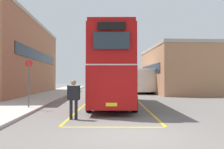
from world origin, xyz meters
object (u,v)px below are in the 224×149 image
object	(u,v)px
double_decker_bus	(112,69)
single_deck_bus	(137,80)
pedestrian_boarding	(74,96)
bus_stop_sign	(29,79)

from	to	relation	value
double_decker_bus	single_deck_bus	world-z (taller)	double_decker_bus
pedestrian_boarding	double_decker_bus	bearing A→B (deg)	69.62
double_decker_bus	bus_stop_sign	bearing A→B (deg)	-159.34
pedestrian_boarding	single_deck_bus	bearing A→B (deg)	73.30
single_deck_bus	bus_stop_sign	bearing A→B (deg)	-118.61
double_decker_bus	bus_stop_sign	size ratio (longest dim) A/B	3.73
single_deck_bus	bus_stop_sign	xyz separation A→B (m)	(-9.10, -16.69, 0.19)
single_deck_bus	pedestrian_boarding	size ratio (longest dim) A/B	5.17
double_decker_bus	pedestrian_boarding	distance (m)	5.97
pedestrian_boarding	bus_stop_sign	distance (m)	4.72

